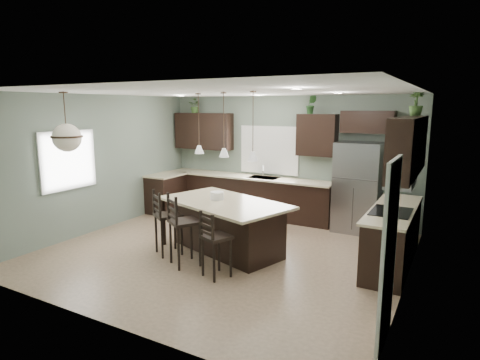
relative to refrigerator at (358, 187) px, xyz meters
The scene contains 33 objects.
ground 3.12m from the refrigerator, 126.30° to the right, with size 6.00×6.00×0.00m, color #9E8466.
pantry_door 4.13m from the refrigerator, 72.95° to the right, with size 0.04×0.82×2.04m, color white.
window_back 2.28m from the refrigerator, behind, with size 1.35×0.02×1.00m, color white.
window_left 5.76m from the refrigerator, 146.02° to the right, with size 0.02×1.10×1.00m, color white.
left_return_cabs 4.54m from the refrigerator, behind, with size 0.60×0.90×0.90m, color black.
left_return_countertop 4.50m from the refrigerator, behind, with size 0.66×0.96×0.04m, color beige.
back_lower_cabs 2.66m from the refrigerator, behind, with size 4.20×0.60×0.90m, color black.
back_countertop 2.61m from the refrigerator, behind, with size 4.20×0.66×0.04m, color beige.
sink_inset 2.16m from the refrigerator, behind, with size 0.70×0.45×0.01m, color gray.
faucet 2.17m from the refrigerator, behind, with size 0.02×0.02×0.28m, color silver.
back_upper_left 4.05m from the refrigerator, behind, with size 1.55×0.34×0.90m, color black.
back_upper_right 1.42m from the refrigerator, 169.43° to the left, with size 0.85×0.34×0.90m, color black.
fridge_header 1.34m from the refrigerator, 64.24° to the left, with size 1.05×0.34×0.45m, color black.
right_lower_cabs 1.85m from the refrigerator, 58.45° to the right, with size 0.60×2.35×0.90m, color black.
right_countertop 1.78m from the refrigerator, 58.99° to the right, with size 0.66×2.35×0.04m, color beige.
cooktop 2.02m from the refrigerator, 63.02° to the right, with size 0.58×0.75×0.02m, color black.
wall_oven_front 1.97m from the refrigerator, 70.66° to the right, with size 0.01×0.72×0.60m, color gray.
right_upper_cabs 2.12m from the refrigerator, 55.03° to the right, with size 0.34×2.35×0.90m, color black.
microwave 2.16m from the refrigerator, 60.54° to the right, with size 0.40×0.75×0.40m, color gray.
refrigerator is the anchor object (origin of this frame).
kitchen_island 3.01m from the refrigerator, 126.31° to the right, with size 2.30×1.31×0.92m, color black.
serving_dish 3.04m from the refrigerator, 129.89° to the right, with size 0.24×0.24×0.14m, color silver.
bar_stool_left 3.92m from the refrigerator, 130.99° to the right, with size 0.43×0.43×1.15m, color black.
bar_stool_center 3.81m from the refrigerator, 121.95° to the right, with size 0.44×0.44×1.20m, color black.
bar_stool_right 3.64m from the refrigerator, 111.29° to the right, with size 0.38×0.38×1.04m, color black.
pendant_left 3.52m from the refrigerator, 138.09° to the right, with size 0.17×0.17×1.10m, color silver, non-canonical shape.
pendant_center 3.25m from the refrigerator, 126.31° to the right, with size 0.17×0.17×1.10m, color silver, non-canonical shape.
pendant_right 3.13m from the refrigerator, 112.72° to the right, with size 0.17×0.17×1.10m, color silver, non-canonical shape.
chandelier 5.65m from the refrigerator, 135.71° to the right, with size 0.50×0.50×0.98m, color beige, non-canonical shape.
plant_back_left 4.46m from the refrigerator, behind, with size 0.32×0.28×0.36m, color #395A27.
plant_back_right 2.01m from the refrigerator, behind, with size 0.22×0.18×0.40m, color #295625.
plant_right_wall 2.07m from the refrigerator, 29.71° to the right, with size 0.24×0.24×0.42m, color #375826.
room_shell 3.08m from the refrigerator, 126.30° to the right, with size 6.00×6.00×6.00m.
Camera 1 is at (3.54, -5.83, 2.55)m, focal length 30.00 mm.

